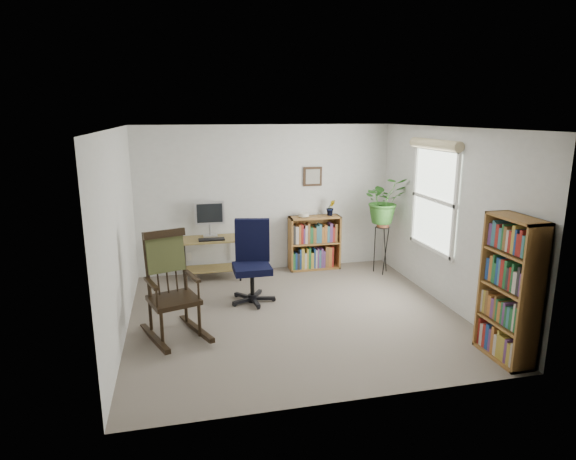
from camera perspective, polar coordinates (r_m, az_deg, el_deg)
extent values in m
cube|color=slate|center=(6.39, 0.82, -10.02)|extent=(4.20, 4.00, 0.00)
cube|color=white|center=(5.86, 0.90, 12.02)|extent=(4.20, 4.00, 0.00)
cube|color=silver|center=(7.93, -2.60, 3.70)|extent=(4.20, 0.00, 2.40)
cube|color=silver|center=(4.17, 7.44, -5.54)|extent=(4.20, 0.00, 2.40)
cube|color=silver|center=(5.89, -19.40, -0.54)|extent=(0.00, 4.00, 2.40)
cube|color=silver|center=(6.82, 18.27, 1.39)|extent=(0.00, 4.00, 2.40)
cube|color=black|center=(7.52, -9.05, -1.11)|extent=(0.40, 0.15, 0.02)
imported|color=#326E26|center=(7.80, 11.44, 6.07)|extent=(1.69, 1.88, 1.47)
imported|color=#326E26|center=(8.07, 5.09, 2.10)|extent=(0.13, 0.24, 0.11)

